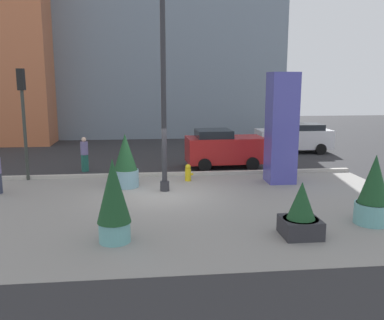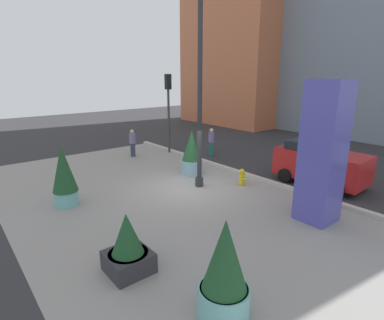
% 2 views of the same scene
% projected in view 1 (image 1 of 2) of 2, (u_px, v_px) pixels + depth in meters
% --- Properties ---
extents(ground_plane, '(60.00, 60.00, 0.00)m').
position_uv_depth(ground_plane, '(159.00, 172.00, 20.24)').
color(ground_plane, '#2D2D30').
extents(plaza_pavement, '(18.00, 10.00, 0.02)m').
position_uv_depth(plaza_pavement, '(165.00, 210.00, 14.38)').
color(plaza_pavement, gray).
rests_on(plaza_pavement, ground_plane).
extents(curb_strip, '(18.00, 0.24, 0.16)m').
position_uv_depth(curb_strip, '(160.00, 174.00, 19.36)').
color(curb_strip, '#B7B2A8').
rests_on(curb_strip, ground_plane).
extents(lamp_post, '(0.44, 0.44, 7.80)m').
position_uv_depth(lamp_post, '(164.00, 94.00, 16.06)').
color(lamp_post, '#2D2D33').
rests_on(lamp_post, ground_plane).
extents(art_pillar_blue, '(1.14, 1.14, 4.65)m').
position_uv_depth(art_pillar_blue, '(281.00, 128.00, 17.81)').
color(art_pillar_blue, '#4C4CAD').
rests_on(art_pillar_blue, ground_plane).
extents(potted_plant_near_right, '(0.92, 0.92, 2.31)m').
position_uv_depth(potted_plant_near_right, '(114.00, 200.00, 11.29)').
color(potted_plant_near_right, '#6BB2B2').
rests_on(potted_plant_near_right, ground_plane).
extents(potted_plant_curbside, '(1.07, 1.07, 2.16)m').
position_uv_depth(potted_plant_curbside, '(374.00, 192.00, 12.79)').
color(potted_plant_curbside, '#6BB2B2').
rests_on(potted_plant_curbside, ground_plane).
extents(potted_plant_near_left, '(1.05, 1.05, 1.58)m').
position_uv_depth(potted_plant_near_left, '(301.00, 213.00, 11.80)').
color(potted_plant_near_left, '#2D2D33').
rests_on(potted_plant_near_left, ground_plane).
extents(potted_plant_mid_plaza, '(1.04, 1.04, 2.21)m').
position_uv_depth(potted_plant_mid_plaza, '(126.00, 162.00, 17.23)').
color(potted_plant_mid_plaza, '#7AA8B7').
rests_on(potted_plant_mid_plaza, ground_plane).
extents(fire_hydrant, '(0.36, 0.26, 0.75)m').
position_uv_depth(fire_hydrant, '(188.00, 173.00, 18.36)').
color(fire_hydrant, gold).
rests_on(fire_hydrant, ground_plane).
extents(traffic_light_corner, '(0.28, 0.42, 4.80)m').
position_uv_depth(traffic_light_corner, '(23.00, 106.00, 18.02)').
color(traffic_light_corner, '#333833').
rests_on(traffic_light_corner, ground_plane).
extents(car_curb_west, '(4.43, 2.12, 1.73)m').
position_uv_depth(car_curb_west, '(295.00, 138.00, 25.59)').
color(car_curb_west, silver).
rests_on(car_curb_west, ground_plane).
extents(car_curb_east, '(3.87, 2.18, 1.90)m').
position_uv_depth(car_curb_east, '(223.00, 148.00, 21.20)').
color(car_curb_east, red).
rests_on(car_curb_east, ground_plane).
extents(pedestrian_by_curb, '(0.50, 0.50, 1.66)m').
position_uv_depth(pedestrian_by_curb, '(84.00, 153.00, 20.18)').
color(pedestrian_by_curb, '#236656').
rests_on(pedestrian_by_curb, ground_plane).
extents(highrise_across_street, '(16.92, 8.82, 19.03)m').
position_uv_depth(highrise_across_street, '(170.00, 14.00, 34.15)').
color(highrise_across_street, gray).
rests_on(highrise_across_street, ground_plane).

